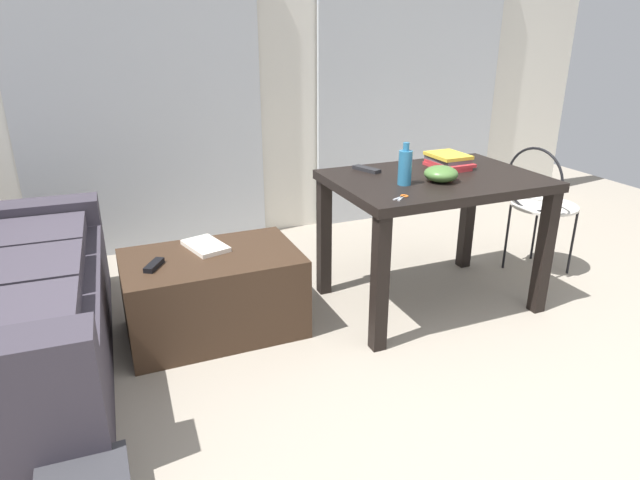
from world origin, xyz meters
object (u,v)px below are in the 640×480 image
at_px(coffee_table, 214,293).
at_px(tv_remote_on_table, 367,169).
at_px(bottle_near, 405,167).
at_px(bowl, 441,174).
at_px(tv_remote_primary, 154,265).
at_px(craft_table, 434,197).
at_px(book_stack, 448,161).
at_px(magazine, 205,246).
at_px(wire_chair, 539,197).
at_px(scissors, 402,197).

bearing_deg(coffee_table, tv_remote_on_table, 6.07).
relative_size(bottle_near, bowl, 1.22).
xyz_separation_m(coffee_table, tv_remote_primary, (-0.28, -0.05, 0.23)).
bearing_deg(bowl, bottle_near, 173.88).
xyz_separation_m(craft_table, book_stack, (0.18, 0.14, 0.15)).
distance_m(coffee_table, bowl, 1.35).
xyz_separation_m(coffee_table, magazine, (-0.00, 0.11, 0.23)).
xyz_separation_m(book_stack, tv_remote_primary, (-1.69, -0.04, -0.35)).
distance_m(wire_chair, scissors, 1.28).
relative_size(bowl, scissors, 1.77).
relative_size(tv_remote_on_table, tv_remote_primary, 1.21).
bearing_deg(tv_remote_primary, craft_table, 27.76).
xyz_separation_m(wire_chair, tv_remote_primary, (-2.35, 0.03, -0.08)).
bearing_deg(craft_table, coffee_table, 172.97).
bearing_deg(wire_chair, bottle_near, -171.86).
bearing_deg(tv_remote_primary, scissors, 13.29).
bearing_deg(bowl, tv_remote_on_table, 126.03).
xyz_separation_m(book_stack, scissors, (-0.55, -0.42, -0.04)).
height_order(bowl, tv_remote_on_table, bowl).
bearing_deg(bowl, craft_table, 69.17).
relative_size(bowl, tv_remote_primary, 1.23).
bearing_deg(craft_table, magazine, 168.07).
bearing_deg(magazine, bottle_near, -34.28).
distance_m(craft_table, scissors, 0.48).
bearing_deg(coffee_table, book_stack, -0.31).
height_order(wire_chair, magazine, wire_chair).
height_order(bowl, book_stack, bowl).
bearing_deg(book_stack, craft_table, -141.08).
relative_size(craft_table, bowl, 6.34).
xyz_separation_m(bowl, magazine, (-1.19, 0.36, -0.36)).
height_order(coffee_table, wire_chair, wire_chair).
height_order(bottle_near, tv_remote_on_table, bottle_near).
height_order(bottle_near, scissors, bottle_near).
relative_size(coffee_table, book_stack, 3.35).
relative_size(craft_table, bottle_near, 5.18).
distance_m(bowl, book_stack, 0.33).
bearing_deg(tv_remote_on_table, magazine, 159.09).
xyz_separation_m(bottle_near, magazine, (-0.98, 0.34, -0.41)).
relative_size(coffee_table, craft_table, 0.79).
xyz_separation_m(coffee_table, craft_table, (1.23, -0.15, 0.43)).
xyz_separation_m(wire_chair, scissors, (-1.21, -0.35, 0.24)).
distance_m(bottle_near, magazine, 1.12).
distance_m(coffee_table, scissors, 1.10).
height_order(craft_table, tv_remote_primary, craft_table).
relative_size(wire_chair, book_stack, 3.18).
height_order(book_stack, magazine, book_stack).
relative_size(bowl, magazine, 0.68).
height_order(bottle_near, bowl, bottle_near).
xyz_separation_m(bottle_near, scissors, (-0.13, -0.20, -0.09)).
bearing_deg(bottle_near, craft_table, 17.80).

